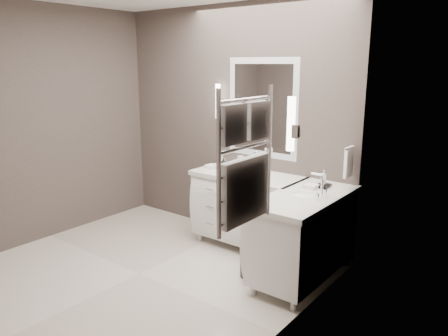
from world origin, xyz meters
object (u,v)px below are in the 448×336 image
Objects in this scene: vanity_right at (304,232)px; waste_bin at (251,262)px; towel_ladder at (245,167)px; vanity_back at (247,205)px.

waste_bin is at bearing -148.64° from vanity_right.
vanity_back is at bearing 124.10° from towel_ladder.
towel_ladder is at bearing -55.90° from vanity_back.
vanity_back is at bearing 159.62° from vanity_right.
vanity_right is 0.60m from waste_bin.
vanity_right is at bearing -20.38° from vanity_back.
vanity_back is 4.25× the size of waste_bin.
towel_ladder is 1.75m from waste_bin.
vanity_right is at bearing 99.84° from towel_ladder.
waste_bin is (-0.43, -0.26, -0.34)m from vanity_right.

